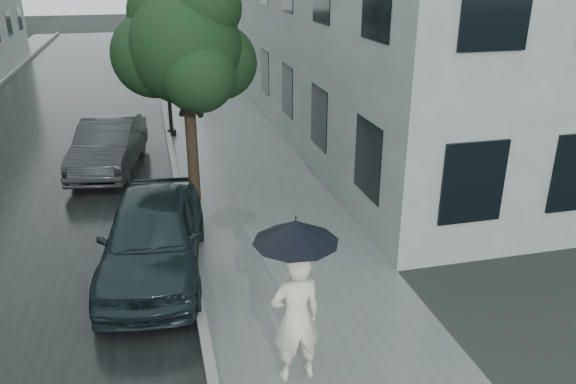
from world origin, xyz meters
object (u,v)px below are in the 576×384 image
object	(u,v)px
pedestrian	(296,318)
car_far	(109,145)
street_tree	(185,46)
lamp_post	(160,44)
car_near	(153,235)

from	to	relation	value
pedestrian	car_far	world-z (taller)	pedestrian
street_tree	car_far	xyz separation A→B (m)	(-2.00, 2.67, -2.86)
lamp_post	car_far	bearing A→B (deg)	-126.51
lamp_post	car_far	size ratio (longest dim) A/B	1.26
street_tree	car_far	distance (m)	4.39
car_near	pedestrian	bearing A→B (deg)	-55.65
car_near	lamp_post	bearing A→B (deg)	92.75
street_tree	car_far	bearing A→B (deg)	126.86
pedestrian	car_near	world-z (taller)	pedestrian
pedestrian	street_tree	world-z (taller)	street_tree
lamp_post	car_near	size ratio (longest dim) A/B	1.20
lamp_post	car_near	bearing A→B (deg)	-100.44
lamp_post	car_near	xyz separation A→B (m)	(-0.60, -8.65, -2.16)
pedestrian	car_far	size ratio (longest dim) A/B	0.46
pedestrian	street_tree	distance (m)	7.03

